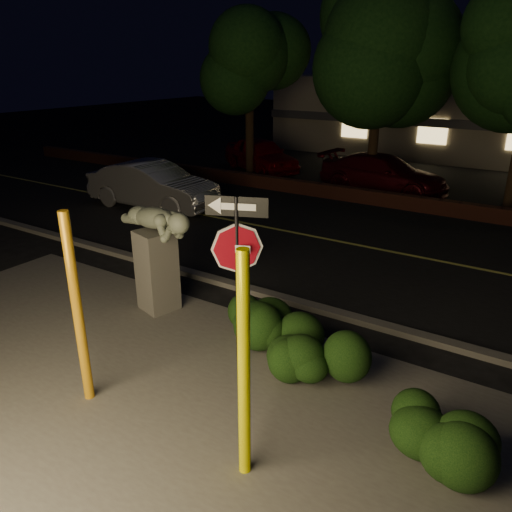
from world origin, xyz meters
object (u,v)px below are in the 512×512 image
Objects in this scene: yellow_pole_left at (78,311)px; parked_car_darkred at (383,174)px; yellow_pole_right at (244,370)px; parked_car_red at (261,155)px; silver_sedan at (153,185)px; signpost at (237,249)px; sculpture at (156,246)px.

yellow_pole_left reaches higher than parked_car_darkred.
yellow_pole_right reaches higher than yellow_pole_left.
silver_sedan is at bearing -151.18° from parked_car_red.
signpost is (1.33, 2.00, 0.57)m from yellow_pole_left.
signpost is 15.82m from parked_car_red.
silver_sedan is 1.06× the size of parked_car_red.
yellow_pole_left is at bearing -178.61° from yellow_pole_right.
sculpture is at bearing 111.83° from yellow_pole_left.
yellow_pole_left is 10.63m from silver_sedan.
signpost is at bearing -121.79° from parked_car_red.
signpost reaches higher than silver_sedan.
yellow_pole_left is 1.02× the size of signpost.
parked_car_red is (-5.66, 12.81, -0.62)m from sculpture.
yellow_pole_right is at bearing -162.00° from parked_car_darkred.
yellow_pole_left reaches higher than sculpture.
sculpture is 0.50× the size of parked_car_red.
yellow_pole_right reaches higher than silver_sedan.
silver_sedan is 8.68m from parked_car_darkred.
signpost is at bearing -1.06° from sculpture.
yellow_pole_right is 2.48m from signpost.
parked_car_darkred is at bearing 77.13° from signpost.
yellow_pole_left reaches higher than silver_sedan.
sculpture is 11.98m from parked_car_darkred.
parked_car_red is 6.15m from parked_car_darkred.
parked_car_darkred is at bearing 92.58° from yellow_pole_left.
parked_car_red is 0.90× the size of parked_car_darkred.
parked_car_red is (-8.09, 13.53, -1.27)m from signpost.
parked_car_darkred is at bearing 103.20° from yellow_pole_right.
yellow_pole_left is 16.96m from parked_car_red.
silver_sedan is 0.96× the size of parked_car_darkred.
signpost reaches higher than sculpture.
signpost is at bearing -166.26° from parked_car_darkred.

